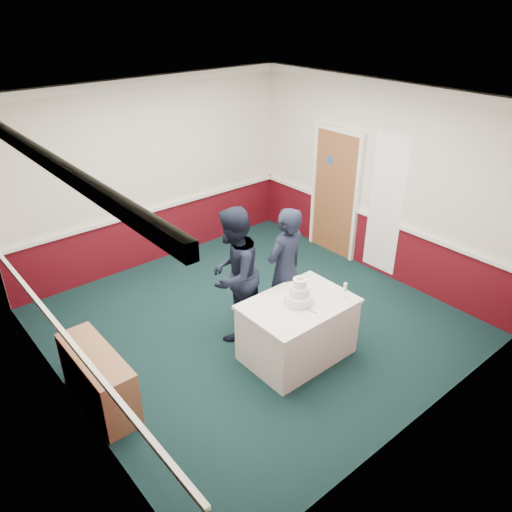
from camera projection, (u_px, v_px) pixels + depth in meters
ground at (253, 322)px, 6.96m from camera, size 5.00×5.00×0.00m
room_shell at (228, 175)px, 6.49m from camera, size 5.00×5.00×3.00m
sideboard at (99, 379)px, 5.44m from camera, size 0.41×1.20×0.70m
cake_table at (297, 329)px, 6.15m from camera, size 1.32×0.92×0.79m
wedding_cake at (299, 295)px, 5.92m from camera, size 0.35×0.35×0.36m
cake_knife at (309, 311)px, 5.82m from camera, size 0.08×0.21×0.00m
champagne_flute at (345, 288)px, 6.00m from camera, size 0.05×0.05×0.21m
person_man at (233, 274)px, 6.34m from camera, size 1.09×1.02×1.80m
person_woman at (285, 271)px, 6.48m from camera, size 0.68×0.49×1.75m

